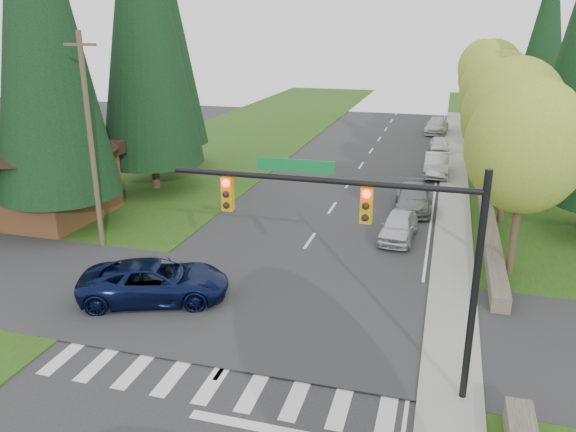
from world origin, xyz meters
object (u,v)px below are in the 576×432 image
at_px(suv_navy, 155,281).
at_px(parked_car_e, 437,126).
at_px(parked_car_b, 413,198).
at_px(parked_car_d, 439,145).
at_px(parked_car_c, 436,165).
at_px(parked_car_a, 399,226).

bearing_deg(suv_navy, parked_car_e, -33.33).
height_order(parked_car_b, parked_car_d, parked_car_b).
xyz_separation_m(parked_car_c, parked_car_e, (-0.51, 17.14, -0.02)).
distance_m(suv_navy, parked_car_b, 16.83).
relative_size(parked_car_a, parked_car_e, 0.78).
relative_size(parked_car_c, parked_car_e, 0.91).
distance_m(suv_navy, parked_car_a, 12.55).
relative_size(parked_car_c, parked_car_d, 1.22).
distance_m(parked_car_d, parked_car_e, 9.24).
relative_size(suv_navy, parked_car_b, 1.17).
bearing_deg(parked_car_b, parked_car_e, 83.65).
bearing_deg(parked_car_b, suv_navy, -126.85).
bearing_deg(parked_car_a, parked_car_b, 89.16).
bearing_deg(parked_car_c, parked_car_d, 89.51).
xyz_separation_m(parked_car_a, parked_car_c, (1.40, 13.53, 0.08)).
bearing_deg(parked_car_a, parked_car_d, 89.59).
xyz_separation_m(suv_navy, parked_car_d, (9.86, 30.71, -0.14)).
xyz_separation_m(suv_navy, parked_car_a, (8.46, 9.26, -0.10)).
bearing_deg(parked_car_e, parked_car_a, -89.12).
relative_size(parked_car_a, parked_car_b, 0.83).
xyz_separation_m(parked_car_a, parked_car_b, (0.37, 5.06, 0.02)).
bearing_deg(parked_car_c, parked_car_e, 91.23).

